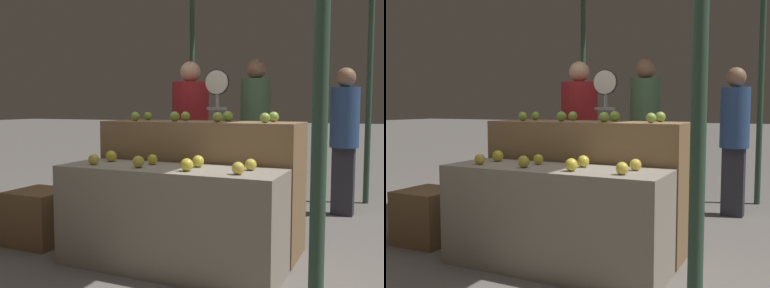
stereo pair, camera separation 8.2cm
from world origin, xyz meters
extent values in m
plane|color=slate|center=(0.00, 0.00, 0.00)|extent=(60.00, 60.00, 0.00)
cylinder|color=#33513D|center=(1.18, -0.83, 1.36)|extent=(0.07, 0.07, 2.72)
cylinder|color=#33513D|center=(-1.18, 3.02, 1.36)|extent=(0.07, 0.07, 2.72)
cylinder|color=#33513D|center=(1.18, 3.02, 1.36)|extent=(0.07, 0.07, 2.72)
cube|color=gray|center=(0.00, 0.00, 0.38)|extent=(1.67, 0.55, 0.76)
cube|color=olive|center=(0.00, 0.60, 0.54)|extent=(1.67, 0.55, 1.07)
sphere|color=gold|center=(-0.59, -0.10, 0.80)|extent=(0.08, 0.08, 0.08)
sphere|color=gold|center=(-0.19, -0.10, 0.80)|extent=(0.09, 0.09, 0.09)
sphere|color=gold|center=(0.20, -0.12, 0.80)|extent=(0.09, 0.09, 0.09)
sphere|color=yellow|center=(0.57, -0.12, 0.80)|extent=(0.08, 0.08, 0.08)
sphere|color=gold|center=(-0.58, 0.12, 0.80)|extent=(0.09, 0.09, 0.09)
sphere|color=gold|center=(-0.19, 0.10, 0.80)|extent=(0.08, 0.08, 0.08)
sphere|color=gold|center=(0.19, 0.10, 0.80)|extent=(0.09, 0.09, 0.09)
sphere|color=yellow|center=(0.59, 0.10, 0.80)|extent=(0.08, 0.08, 0.08)
sphere|color=#84AD3D|center=(-0.59, 0.50, 1.11)|extent=(0.08, 0.08, 0.08)
sphere|color=#7AA338|center=(-0.20, 0.50, 1.12)|extent=(0.08, 0.08, 0.08)
sphere|color=#8EB247|center=(0.19, 0.48, 1.12)|extent=(0.08, 0.08, 0.08)
sphere|color=#8EB247|center=(0.58, 0.49, 1.11)|extent=(0.08, 0.08, 0.08)
sphere|color=#7AA338|center=(-0.58, 0.70, 1.11)|extent=(0.08, 0.08, 0.08)
sphere|color=#8EB247|center=(-0.20, 0.71, 1.11)|extent=(0.08, 0.08, 0.08)
sphere|color=#84AD3D|center=(0.20, 0.70, 1.12)|extent=(0.09, 0.09, 0.09)
sphere|color=#8EB247|center=(0.59, 0.70, 1.12)|extent=(0.08, 0.08, 0.08)
cylinder|color=#99999E|center=(-0.09, 1.22, 0.73)|extent=(0.04, 0.04, 1.45)
cylinder|color=black|center=(-0.09, 1.21, 1.43)|extent=(0.24, 0.01, 0.24)
cylinder|color=silver|center=(-0.09, 1.20, 1.43)|extent=(0.23, 0.02, 0.23)
cylinder|color=#99999E|center=(-0.09, 1.20, 1.25)|extent=(0.01, 0.01, 0.14)
cylinder|color=#99999E|center=(-0.09, 1.20, 1.18)|extent=(0.20, 0.20, 0.03)
cube|color=#2D2D38|center=(-0.52, 1.52, 0.39)|extent=(0.34, 0.28, 0.78)
cylinder|color=maroon|center=(-0.52, 1.52, 1.12)|extent=(0.52, 0.52, 0.68)
sphere|color=tan|center=(-0.52, 1.52, 1.57)|extent=(0.22, 0.22, 0.22)
cube|color=#2D2D38|center=(0.03, 2.10, 0.40)|extent=(0.30, 0.26, 0.81)
cylinder|color=#476B4C|center=(0.03, 2.10, 1.16)|extent=(0.46, 0.46, 0.70)
sphere|color=#936B51|center=(0.03, 2.10, 1.62)|extent=(0.23, 0.23, 0.23)
cube|color=#2D2D38|center=(0.99, 2.27, 0.38)|extent=(0.24, 0.15, 0.75)
cylinder|color=#2D4C84|center=(0.99, 2.27, 1.08)|extent=(0.33, 0.33, 0.65)
sphere|color=#936B51|center=(0.99, 2.27, 1.51)|extent=(0.21, 0.21, 0.21)
cube|color=olive|center=(-1.32, 0.10, 0.23)|extent=(0.47, 0.47, 0.47)
camera|label=1|loc=(1.49, -2.87, 1.20)|focal=42.00mm
camera|label=2|loc=(1.57, -2.84, 1.20)|focal=42.00mm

